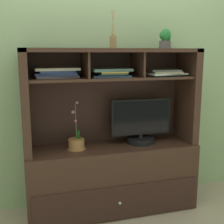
# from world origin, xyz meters

# --- Properties ---
(floor_plane) EXTENTS (6.00, 6.00, 0.02)m
(floor_plane) POSITION_xyz_m (0.00, 0.00, -0.01)
(floor_plane) COLOR tan
(floor_plane) RESTS_ON ground
(back_wall) EXTENTS (6.00, 0.02, 2.80)m
(back_wall) POSITION_xyz_m (0.00, 0.24, 1.40)
(back_wall) COLOR #99B485
(back_wall) RESTS_ON ground
(media_console) EXTENTS (1.42, 0.44, 1.37)m
(media_console) POSITION_xyz_m (0.00, 0.01, 0.43)
(media_console) COLOR #3E251C
(media_console) RESTS_ON ground
(tv_monitor) EXTENTS (0.53, 0.23, 0.38)m
(tv_monitor) POSITION_xyz_m (0.26, 0.01, 0.73)
(tv_monitor) COLOR black
(tv_monitor) RESTS_ON media_console
(potted_orchid) EXTENTS (0.15, 0.15, 0.39)m
(potted_orchid) POSITION_xyz_m (-0.30, -0.01, 0.62)
(potted_orchid) COLOR #AF7542
(potted_orchid) RESTS_ON media_console
(magazine_stack_left) EXTENTS (0.35, 0.23, 0.08)m
(magazine_stack_left) POSITION_xyz_m (-0.44, 0.04, 1.18)
(magazine_stack_left) COLOR slate
(magazine_stack_left) RESTS_ON media_console
(magazine_stack_centre) EXTENTS (0.33, 0.23, 0.07)m
(magazine_stack_centre) POSITION_xyz_m (-0.02, -0.03, 1.18)
(magazine_stack_centre) COLOR #36517A
(magazine_stack_centre) RESTS_ON media_console
(magazine_stack_right) EXTENTS (0.35, 0.26, 0.05)m
(magazine_stack_right) POSITION_xyz_m (0.45, -0.02, 1.17)
(magazine_stack_right) COLOR #265776
(magazine_stack_right) RESTS_ON media_console
(diffuser_bottle) EXTENTS (0.05, 0.05, 0.29)m
(diffuser_bottle) POSITION_xyz_m (-0.00, -0.03, 1.42)
(diffuser_bottle) COLOR olive
(diffuser_bottle) RESTS_ON media_console
(potted_succulent) EXTENTS (0.11, 0.11, 0.16)m
(potted_succulent) POSITION_xyz_m (0.46, 0.01, 1.44)
(potted_succulent) COLOR #524B4B
(potted_succulent) RESTS_ON media_console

